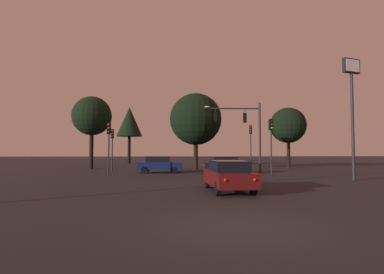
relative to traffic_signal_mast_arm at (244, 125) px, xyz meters
The scene contains 14 objects.
ground_plane 8.27m from the traffic_signal_mast_arm, 139.69° to the left, with size 168.00×168.00×0.00m, color black.
traffic_signal_mast_arm is the anchor object (origin of this frame).
traffic_light_corner_left 12.90m from the traffic_signal_mast_arm, 169.84° to the left, with size 0.34×0.37×4.15m.
traffic_light_corner_right 4.07m from the traffic_signal_mast_arm, 65.77° to the left, with size 0.36×0.38×4.73m.
traffic_light_median 4.07m from the traffic_signal_mast_arm, 70.29° to the right, with size 0.36×0.39×4.63m.
traffic_light_far_side 12.46m from the traffic_signal_mast_arm, 162.65° to the right, with size 0.32×0.36×4.24m.
car_nearside_lane 14.22m from the traffic_signal_mast_arm, 107.67° to the right, with size 2.00×4.45×1.52m.
car_crossing_left 4.53m from the traffic_signal_mast_arm, 143.58° to the right, with size 4.17×2.03×1.52m.
car_crossing_right 8.71m from the traffic_signal_mast_arm, behind, with size 4.19×2.06×1.52m.
store_sign_illuminated 10.01m from the traffic_signal_mast_arm, 56.55° to the right, with size 1.41×0.64×8.38m.
tree_behind_sign 6.32m from the traffic_signal_mast_arm, 131.81° to the left, with size 5.62×5.62×8.27m.
tree_left_far 25.58m from the traffic_signal_mast_arm, 121.73° to the left, with size 4.16×4.16×9.15m.
tree_center_horizon 9.97m from the traffic_signal_mast_arm, 44.40° to the left, with size 4.24×4.24×7.19m.
tree_right_cluster 17.37m from the traffic_signal_mast_arm, 155.84° to the left, with size 4.43×4.43×8.21m.
Camera 1 is at (-1.86, -7.99, 1.98)m, focal length 28.37 mm.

